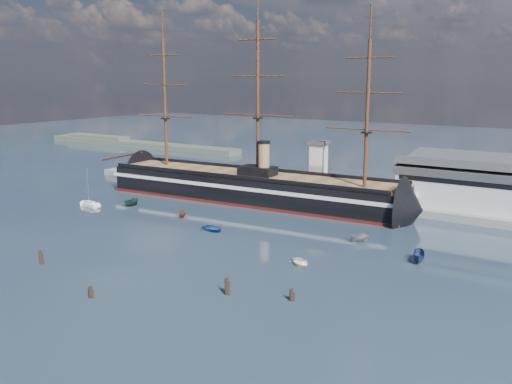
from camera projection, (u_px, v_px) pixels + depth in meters
The scene contains 16 objects.
ground at pixel (245, 221), 140.36m from camera, with size 600.00×600.00×0.00m, color #1E2D40.
quay at pixel (344, 200), 164.48m from camera, with size 180.00×18.00×2.00m, color slate.
quay_tower at pixel (318, 166), 163.81m from camera, with size 5.00×5.00×15.00m.
shoreline at pixel (126, 142), 292.64m from camera, with size 120.00×10.00×4.00m.
warship at pixel (247, 187), 162.96m from camera, with size 113.30×21.06×53.94m.
sailboat at pixel (90, 204), 156.26m from camera, with size 6.89×3.17×10.62m.
motorboat_a at pixel (131, 206), 156.49m from camera, with size 6.24×2.29×2.50m, color #163527.
motorboat_b at pixel (213, 231), 131.83m from camera, with size 3.66×1.46×1.71m, color navy.
motorboat_c at pixel (360, 242), 122.96m from camera, with size 5.79×2.12×2.32m, color slate.
motorboat_d at pixel (182, 217), 144.47m from camera, with size 6.38×2.76×2.34m, color maroon.
motorboat_e at pixel (301, 265), 107.98m from camera, with size 3.42×1.37×1.60m, color white.
motorboat_f at pixel (419, 262), 109.87m from camera, with size 6.63×2.43×2.65m, color navy.
piling_near_left at pixel (41, 264), 108.71m from camera, with size 0.64×0.64×3.41m, color black.
piling_near_mid at pixel (91, 298), 92.21m from camera, with size 0.64×0.64×2.67m, color black.
piling_near_right at pixel (227, 295), 93.53m from camera, with size 0.64×0.64×3.64m, color black.
piling_far_right at pixel (291, 301), 91.06m from camera, with size 0.64×0.64×2.68m, color black.
Camera 1 is at (76.76, -72.31, 35.41)m, focal length 40.00 mm.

